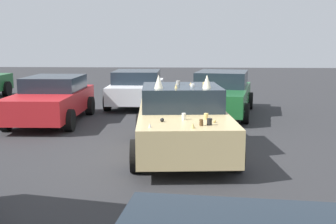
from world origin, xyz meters
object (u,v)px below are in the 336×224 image
Objects in this scene: parked_sedan_row_back_center at (137,88)px; parked_sedan_near_left at (52,99)px; art_car_decorated at (182,120)px; parked_sedan_behind_right at (221,93)px.

parked_sedan_row_back_center is 0.98× the size of parked_sedan_near_left.
parked_sedan_row_back_center is 3.96m from parked_sedan_near_left.
art_car_decorated is 5.09m from parked_sedan_behind_right.
parked_sedan_near_left is at bearing -62.23° from parked_sedan_behind_right.
parked_sedan_behind_right reaches higher than parked_sedan_near_left.
parked_sedan_near_left is (-1.59, 5.19, -0.01)m from parked_sedan_behind_right.
parked_sedan_behind_right is (4.94, -1.23, -0.01)m from art_car_decorated.
parked_sedan_near_left is at bearing -134.94° from art_car_decorated.
art_car_decorated is 1.09× the size of parked_sedan_row_back_center.
parked_sedan_behind_right is at bearing 105.90° from parked_sedan_near_left.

